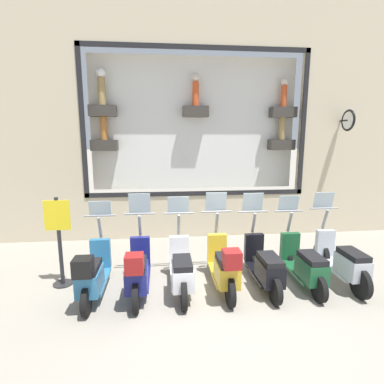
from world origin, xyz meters
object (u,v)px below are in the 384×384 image
at_px(scooter_black_2, 264,266).
at_px(scooter_yellow_3, 224,266).
at_px(scooter_green_1, 304,264).
at_px(scooter_silver_0, 343,261).
at_px(scooter_white_4, 181,269).
at_px(scooter_teal_6, 93,273).
at_px(shop_sign_post, 59,239).
at_px(scooter_navy_5, 138,270).

relative_size(scooter_black_2, scooter_yellow_3, 1.00).
xyz_separation_m(scooter_green_1, scooter_yellow_3, (-0.05, 1.52, 0.06)).
relative_size(scooter_silver_0, scooter_black_2, 1.01).
relative_size(scooter_white_4, scooter_teal_6, 1.00).
bearing_deg(scooter_teal_6, scooter_black_2, -88.72).
xyz_separation_m(scooter_green_1, scooter_white_4, (0.00, 2.27, 0.01)).
bearing_deg(shop_sign_post, scooter_black_2, -97.29).
height_order(scooter_navy_5, shop_sign_post, shop_sign_post).
distance_m(scooter_green_1, scooter_navy_5, 3.03).
bearing_deg(scooter_white_4, scooter_silver_0, -89.91).
bearing_deg(scooter_black_2, scooter_teal_6, 91.28).
relative_size(scooter_white_4, scooter_navy_5, 1.00).
distance_m(scooter_silver_0, scooter_black_2, 1.52).
bearing_deg(scooter_teal_6, scooter_navy_5, -89.30).
bearing_deg(scooter_black_2, scooter_silver_0, -89.83).
distance_m(scooter_silver_0, scooter_green_1, 0.76).
bearing_deg(shop_sign_post, scooter_teal_6, -128.42).
distance_m(scooter_silver_0, scooter_navy_5, 3.79).
bearing_deg(scooter_navy_5, scooter_yellow_3, -89.95).
relative_size(scooter_yellow_3, scooter_teal_6, 1.01).
xyz_separation_m(scooter_teal_6, shop_sign_post, (0.54, 0.68, 0.45)).
bearing_deg(scooter_navy_5, scooter_teal_6, 90.70).
distance_m(scooter_green_1, scooter_teal_6, 3.79).
relative_size(scooter_silver_0, scooter_green_1, 1.01).
bearing_deg(scooter_green_1, scooter_yellow_3, 92.05).
bearing_deg(scooter_silver_0, scooter_white_4, 90.09).
height_order(scooter_silver_0, shop_sign_post, shop_sign_post).
distance_m(scooter_navy_5, scooter_teal_6, 0.76).
bearing_deg(scooter_black_2, scooter_white_4, 90.00).
height_order(scooter_silver_0, scooter_yellow_3, scooter_yellow_3).
xyz_separation_m(scooter_silver_0, scooter_yellow_3, (-0.06, 2.27, 0.04)).
height_order(scooter_green_1, scooter_yellow_3, scooter_yellow_3).
xyz_separation_m(scooter_white_4, scooter_teal_6, (-0.07, 1.52, 0.03)).
height_order(scooter_yellow_3, scooter_white_4, scooter_yellow_3).
xyz_separation_m(scooter_white_4, scooter_navy_5, (-0.06, 0.76, 0.05)).
bearing_deg(scooter_black_2, scooter_green_1, -90.22).
bearing_deg(scooter_green_1, scooter_navy_5, 91.05).
relative_size(scooter_silver_0, scooter_white_4, 1.01).
bearing_deg(shop_sign_post, scooter_silver_0, -95.14).
xyz_separation_m(scooter_silver_0, scooter_teal_6, (-0.07, 4.55, 0.02)).
xyz_separation_m(scooter_silver_0, shop_sign_post, (0.47, 5.23, 0.46)).
height_order(scooter_navy_5, scooter_teal_6, scooter_navy_5).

